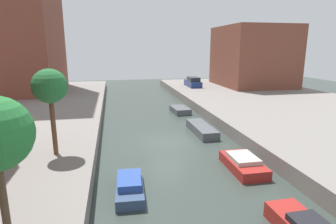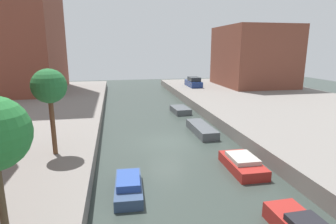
% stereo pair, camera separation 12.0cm
% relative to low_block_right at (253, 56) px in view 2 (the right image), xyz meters
% --- Properties ---
extents(ground_plane, '(84.00, 84.00, 0.00)m').
position_rel_low_block_right_xyz_m(ground_plane, '(-18.00, -21.47, -5.57)').
color(ground_plane, '#333D38').
extents(low_block_right, '(10.00, 11.53, 9.14)m').
position_rel_low_block_right_xyz_m(low_block_right, '(0.00, 0.00, 0.00)').
color(low_block_right, brown).
rests_on(low_block_right, quay_right).
extents(street_tree_2, '(1.88, 1.88, 4.82)m').
position_rel_low_block_right_xyz_m(street_tree_2, '(-25.15, -24.97, -0.76)').
color(street_tree_2, brown).
rests_on(street_tree_2, quay_left).
extents(parked_car, '(1.78, 4.52, 1.50)m').
position_rel_low_block_right_xyz_m(parked_car, '(-9.56, 0.44, -3.94)').
color(parked_car, navy).
rests_on(parked_car, quay_right).
extents(moored_boat_left_2, '(1.44, 3.38, 0.87)m').
position_rel_low_block_right_xyz_m(moored_boat_left_2, '(-21.23, -28.41, -5.21)').
color(moored_boat_left_2, '#33476B').
rests_on(moored_boat_left_2, ground_plane).
extents(moored_boat_right_2, '(1.70, 3.43, 0.83)m').
position_rel_low_block_right_xyz_m(moored_boat_right_2, '(-14.62, -27.02, -5.21)').
color(moored_boat_right_2, maroon).
rests_on(moored_boat_right_2, ground_plane).
extents(moored_boat_right_3, '(1.45, 4.56, 0.67)m').
position_rel_low_block_right_xyz_m(moored_boat_right_3, '(-14.77, -19.84, -5.24)').
color(moored_boat_right_3, '#4C5156').
rests_on(moored_boat_right_3, ground_plane).
extents(moored_boat_right_4, '(1.81, 3.10, 0.61)m').
position_rel_low_block_right_xyz_m(moored_boat_right_4, '(-14.77, -12.40, -5.27)').
color(moored_boat_right_4, '#4C5156').
rests_on(moored_boat_right_4, ground_plane).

